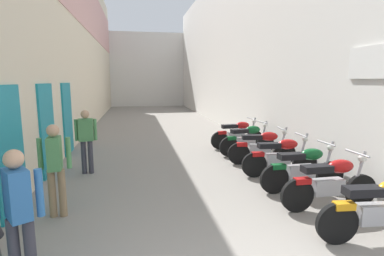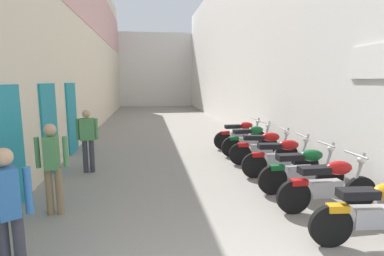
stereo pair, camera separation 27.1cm
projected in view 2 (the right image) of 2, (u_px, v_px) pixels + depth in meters
The scene contains 14 objects.
ground_plane at pixel (167, 134), 12.75m from camera, with size 41.06×41.06×0.00m, color gray.
building_left at pixel (88, 39), 13.52m from camera, with size 0.45×25.06×8.15m.
building_right at pixel (234, 47), 14.59m from camera, with size 0.45×25.06×7.80m.
building_far_end at pixel (156, 70), 27.42m from camera, with size 9.41×2.00×6.43m, color silver.
motorcycle_nearest at pixel (377, 211), 4.10m from camera, with size 1.85×0.58×1.04m.
motorcycle_second at pixel (329, 184), 5.18m from camera, with size 1.85×0.58×1.04m.
motorcycle_third at pixel (303, 169), 6.05m from camera, with size 1.85×0.58×1.04m.
motorcycle_fourth at pixel (281, 157), 7.03m from camera, with size 1.85×0.58×1.04m.
motorcycle_fifth at pixel (264, 147), 8.05m from camera, with size 1.84×0.58×1.04m.
motorcycle_sixth at pixel (250, 139), 9.10m from camera, with size 1.84×0.58×1.04m.
motorcycle_seventh at pixel (241, 134), 10.03m from camera, with size 1.85×0.58×1.04m.
pedestrian_by_doorway at pixel (8, 207), 3.24m from camera, with size 0.52×0.39×1.57m.
pedestrian_mid_alley at pixel (52, 162), 5.01m from camera, with size 0.52×0.36×1.57m.
pedestrian_further_down at pixel (88, 136), 7.37m from camera, with size 0.52×0.23×1.57m.
Camera 2 is at (-0.80, -2.04, 2.27)m, focal length 28.03 mm.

